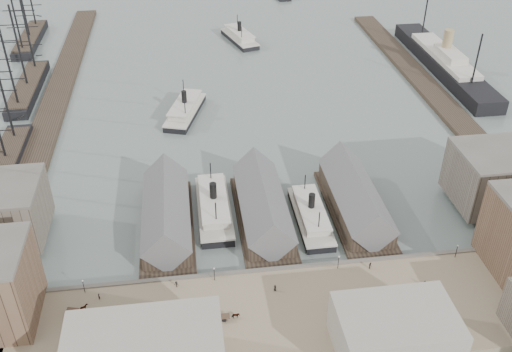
{
  "coord_description": "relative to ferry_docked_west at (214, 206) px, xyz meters",
  "views": [
    {
      "loc": [
        -18.72,
        -106.34,
        97.24
      ],
      "look_at": [
        0.0,
        30.0,
        6.0
      ],
      "focal_mm": 40.0,
      "sensor_mm": 36.0,
      "label": 1
    }
  ],
  "objects": [
    {
      "name": "horse_cart_left",
      "position": [
        -32.11,
        -34.39,
        0.32
      ],
      "size": [
        4.87,
        2.62,
        1.67
      ],
      "rotation": [
        0.0,
        0.0,
        1.3
      ],
      "color": "black",
      "rests_on": "quay"
    },
    {
      "name": "lamp_post_near_e",
      "position": [
        28.0,
        -28.66,
        2.19
      ],
      "size": [
        0.44,
        0.44,
        3.92
      ],
      "color": "black",
      "rests_on": "quay"
    },
    {
      "name": "west_wharf",
      "position": [
        -55.0,
        78.34,
        -1.72
      ],
      "size": [
        10.0,
        220.0,
        1.6
      ],
      "primitive_type": "cube",
      "color": "#2D231C",
      "rests_on": "ground"
    },
    {
      "name": "east_wharf",
      "position": [
        91.0,
        68.34,
        -1.72
      ],
      "size": [
        10.0,
        180.0,
        1.6
      ],
      "primitive_type": "cube",
      "color": "#2D231C",
      "rests_on": "ground"
    },
    {
      "name": "sailing_ship_near",
      "position": [
        -63.01,
        27.34,
        -0.06
      ],
      "size": [
        8.16,
        56.21,
        33.54
      ],
      "color": "black",
      "rests_on": "ground"
    },
    {
      "name": "pedestrian_2",
      "position": [
        -10.97,
        -29.66,
        0.3
      ],
      "size": [
        1.21,
        1.02,
        1.63
      ],
      "primitive_type": "imported",
      "rotation": [
        0.0,
        0.0,
        5.8
      ],
      "color": "black",
      "rests_on": "quay"
    },
    {
      "name": "ferry_shed_east",
      "position": [
        39.0,
        -4.78,
        2.12
      ],
      "size": [
        14.0,
        42.0,
        12.6
      ],
      "color": "#2D231C",
      "rests_on": "ground"
    },
    {
      "name": "lamp_post_far_w",
      "position": [
        -32.0,
        -28.66,
        2.19
      ],
      "size": [
        0.44,
        0.44,
        3.92
      ],
      "color": "black",
      "rests_on": "quay"
    },
    {
      "name": "seawall",
      "position": [
        13.0,
        -26.86,
        -1.37
      ],
      "size": [
        180.0,
        1.2,
        2.3
      ],
      "primitive_type": "cube",
      "color": "#59544C",
      "rests_on": "ground"
    },
    {
      "name": "pedestrian_0",
      "position": [
        -28.52,
        -31.21,
        0.32
      ],
      "size": [
        0.53,
        0.67,
        1.68
      ],
      "primitive_type": "imported",
      "rotation": [
        0.0,
        0.0,
        4.56
      ],
      "color": "black",
      "rests_on": "quay"
    },
    {
      "name": "pedestrian_8",
      "position": [
        46.44,
        -37.39,
        0.39
      ],
      "size": [
        1.15,
        0.85,
        1.81
      ],
      "primitive_type": "imported",
      "rotation": [
        0.0,
        0.0,
        5.84
      ],
      "color": "black",
      "rests_on": "quay"
    },
    {
      "name": "ocean_steamer",
      "position": [
        105.0,
        88.43,
        1.25
      ],
      "size": [
        12.0,
        87.67,
        17.53
      ],
      "color": "black",
      "rests_on": "ground"
    },
    {
      "name": "ground",
      "position": [
        13.0,
        -21.66,
        -2.52
      ],
      "size": [
        900.0,
        900.0,
        0.0
      ],
      "primitive_type": "plane",
      "color": "slate",
      "rests_on": "ground"
    },
    {
      "name": "warehouse_east_back",
      "position": [
        81.0,
        -6.66,
        6.98
      ],
      "size": [
        28.0,
        20.0,
        15.0
      ],
      "primitive_type": "cube",
      "color": "#60564C",
      "rests_on": "east_land"
    },
    {
      "name": "pedestrian_1",
      "position": [
        -28.57,
        -42.89,
        0.29
      ],
      "size": [
        0.99,
        0.99,
        1.62
      ],
      "primitive_type": "imported",
      "rotation": [
        0.0,
        0.0,
        2.37
      ],
      "color": "black",
      "rests_on": "quay"
    },
    {
      "name": "ferry_docked_west",
      "position": [
        0.0,
        0.0,
        0.0
      ],
      "size": [
        9.03,
        30.1,
        10.75
      ],
      "color": "black",
      "rests_on": "ground"
    },
    {
      "name": "ferry_shed_center",
      "position": [
        13.0,
        -4.78,
        2.12
      ],
      "size": [
        14.0,
        42.0,
        12.6
      ],
      "color": "#2D231C",
      "rests_on": "ground"
    },
    {
      "name": "pedestrian_6",
      "position": [
        35.81,
        -29.66,
        0.35
      ],
      "size": [
        0.95,
        1.04,
        1.74
      ],
      "primitive_type": "imported",
      "rotation": [
        0.0,
        0.0,
        1.14
      ],
      "color": "black",
      "rests_on": "quay"
    },
    {
      "name": "pedestrian_5",
      "position": [
        28.35,
        -41.38,
        0.39
      ],
      "size": [
        0.55,
        0.71,
        1.82
      ],
      "primitive_type": "imported",
      "rotation": [
        0.0,
        0.0,
        1.68
      ],
      "color": "black",
      "rests_on": "quay"
    },
    {
      "name": "ferry_docked_east",
      "position": [
        26.0,
        -7.22,
        -0.25
      ],
      "size": [
        8.14,
        27.14,
        9.69
      ],
      "color": "black",
      "rests_on": "ground"
    },
    {
      "name": "pedestrian_4",
      "position": [
        11.62,
        -33.99,
        0.3
      ],
      "size": [
        0.8,
        0.94,
        1.64
      ],
      "primitive_type": "imported",
      "rotation": [
        0.0,
        0.0,
        1.98
      ],
      "color": "black",
      "rests_on": "quay"
    },
    {
      "name": "lamp_post_far_e",
      "position": [
        58.0,
        -28.66,
        2.19
      ],
      "size": [
        0.44,
        0.44,
        3.92
      ],
      "color": "black",
      "rests_on": "quay"
    },
    {
      "name": "ferry_open_mid",
      "position": [
        22.38,
        134.49,
        -0.13
      ],
      "size": [
        16.32,
        29.85,
        10.21
      ],
      "rotation": [
        0.0,
        0.0,
        0.29
      ],
      "color": "black",
      "rests_on": "ground"
    },
    {
      "name": "pedestrian_3",
      "position": [
        -2.4,
        -48.95,
        0.32
      ],
      "size": [
        1.03,
        0.94,
        1.69
      ],
      "primitive_type": "imported",
      "rotation": [
        0.0,
        0.0,
        2.47
      ],
      "color": "black",
      "rests_on": "quay"
    },
    {
      "name": "horse_cart_center",
      "position": [
        0.75,
        -41.17,
        0.26
      ],
      "size": [
        4.79,
        1.53,
        1.48
      ],
      "rotation": [
        0.0,
        0.0,
        1.56
      ],
      "color": "black",
      "rests_on": "quay"
    },
    {
      "name": "horse_cart_right",
      "position": [
        27.57,
        -44.69,
        0.29
      ],
      "size": [
        4.83,
        2.99,
        1.59
      ],
      "rotation": [
        0.0,
        0.0,
        1.91
      ],
      "color": "black",
      "rests_on": "quay"
    },
    {
      "name": "ferry_shed_west",
      "position": [
        -13.0,
        -4.78,
        2.12
      ],
      "size": [
        14.0,
        42.0,
        12.6
      ],
      "color": "#2D231C",
      "rests_on": "ground"
    },
    {
      "name": "quay",
      "position": [
        13.0,
        -41.66,
        -1.52
      ],
      "size": [
        180.0,
        30.0,
        2.0
      ],
      "primitive_type": "cube",
      "color": "#847359",
      "rests_on": "ground"
    },
    {
      "name": "pedestrian_7",
      "position": [
        43.58,
        -42.14,
        0.31
      ],
      "size": [
        1.1,
        1.23,
        1.65
      ],
      "primitive_type": "imported",
      "rotation": [
        0.0,
        0.0,
        4.14
      ],
      "color": "black",
      "rests_on": "quay"
    },
    {
      "name": "street_bldg_center",
      "position": [
        33.0,
        -53.66,
        4.48
      ],
      "size": [
        24.0,
        16.0,
        10.0
      ],
      "primitive_type": "cube",
      "color": "gray",
      "rests_on": "quay"
    },
    {
      "name": "tram",
      "position": [
        66.29,
        -36.85,
        1.51
      ],
      "size": [
        3.42,
        11.25,
        3.96
      ],
      "rotation": [
        0.0,
        0.0,
        -0.05
      ],
      "color": "black",
      "rests_on": "quay"
    },
    {
      "name": "sailing_ship_far",
      "position": [
        -76.54,
        145.99,
        -0.01
      ],
      "size": [
        8.46,
        47.01,
        34.78
      ],
      "color": "black",
      "rests_on": "ground"
    },
    {
      "name": "lamp_post_near_w",
      "position": [
        -2.0,
        -28.66,
        2.19
      ],
      "size": [
        0.44,
        0.44,
        3.92
      ],
      "color": "black",
      "rests_on": "quay"
    },
    {
      "name": "sailing_ship_mid",
      "position": [
        -66.89,
        89.29,
        -0.02
      ],
      "size": [
        8.48,
        49.01,
        34.87
      ],
      "color": "black",
      "rests_on": "ground"
    },
    {
      "name": "ferry_open_near",
      "position": [
        -5.99,
        61.07,
        -0.12
      ],
      "size": [
        16.91,
        29.98,
        10.26
      ],
      "rotation": [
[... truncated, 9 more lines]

